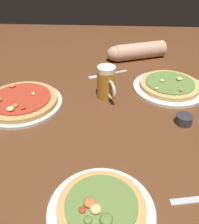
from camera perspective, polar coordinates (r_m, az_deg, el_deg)
name	(u,v)px	position (r m, az deg, el deg)	size (l,w,h in m)	color
ground_plane	(100,119)	(0.95, 0.00, -1.72)	(2.40, 2.40, 0.03)	brown
pizza_plate_near	(101,209)	(0.65, 0.39, -21.52)	(0.27, 0.27, 0.05)	silver
pizza_plate_far	(169,86)	(1.16, 15.86, 5.87)	(0.32, 0.32, 0.05)	silver
pizza_plate_side	(21,101)	(1.05, -17.67, 2.35)	(0.33, 0.33, 0.05)	silver
beer_mug_dark	(107,83)	(1.02, 1.65, 6.72)	(0.08, 0.12, 0.14)	#B27A23
ramekin_sauce	(184,119)	(0.95, 18.99, -1.65)	(0.06, 0.06, 0.03)	#333338
fork_left	(107,74)	(1.25, 1.76, 8.80)	(0.19, 0.11, 0.01)	silver
diner_arm	(135,51)	(1.42, 8.15, 13.73)	(0.33, 0.18, 0.09)	tan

